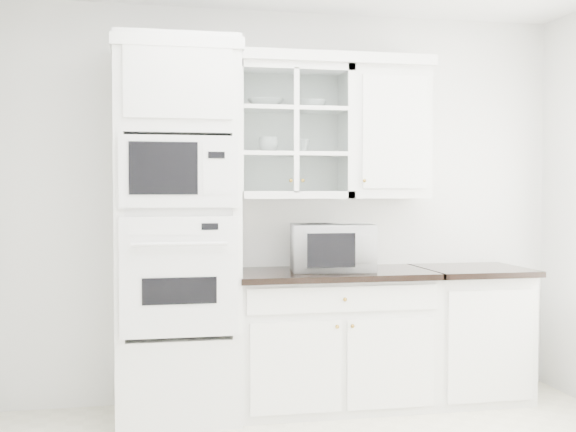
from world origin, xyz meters
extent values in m
cube|color=white|center=(0.00, 1.74, 1.35)|extent=(4.00, 0.02, 2.70)
cube|color=white|center=(-0.75, 1.43, 1.20)|extent=(0.76, 0.65, 2.40)
cube|color=white|center=(-0.75, 1.09, 0.94)|extent=(0.70, 0.03, 0.72)
cube|color=black|center=(-0.75, 1.07, 0.86)|extent=(0.44, 0.01, 0.16)
cube|color=white|center=(-0.75, 1.09, 1.56)|extent=(0.70, 0.03, 0.43)
cube|color=black|center=(-0.84, 1.07, 1.58)|extent=(0.40, 0.01, 0.31)
cube|color=white|center=(0.28, 1.45, 0.44)|extent=(1.30, 0.60, 0.88)
cube|color=black|center=(0.28, 1.42, 0.90)|extent=(1.32, 0.67, 0.04)
cube|color=white|center=(1.28, 1.45, 0.44)|extent=(0.70, 0.60, 0.88)
cube|color=black|center=(1.28, 1.42, 0.90)|extent=(0.72, 0.67, 0.04)
cube|color=white|center=(0.03, 1.58, 1.85)|extent=(0.80, 0.33, 0.90)
cube|color=white|center=(0.03, 1.58, 1.70)|extent=(0.74, 0.29, 0.02)
cube|color=white|center=(0.03, 1.58, 2.00)|extent=(0.74, 0.29, 0.02)
cube|color=white|center=(0.71, 1.58, 1.85)|extent=(0.55, 0.33, 0.90)
cube|color=white|center=(-0.07, 1.56, 2.33)|extent=(2.14, 0.38, 0.07)
imported|color=white|center=(0.28, 1.43, 1.08)|extent=(0.59, 0.52, 0.31)
imported|color=white|center=(-0.14, 1.60, 2.04)|extent=(0.28, 0.28, 0.06)
imported|color=white|center=(0.17, 1.60, 2.04)|extent=(0.22, 0.22, 0.06)
imported|color=white|center=(-0.13, 1.57, 1.76)|extent=(0.16, 0.16, 0.10)
imported|color=white|center=(0.11, 1.60, 1.76)|extent=(0.13, 0.13, 0.09)
camera|label=1|loc=(-0.95, -3.22, 1.45)|focal=45.00mm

